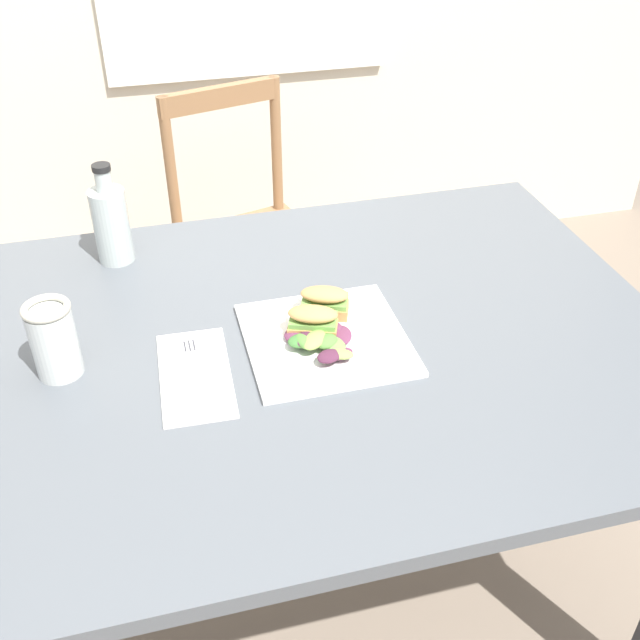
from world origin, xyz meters
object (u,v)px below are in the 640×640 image
(plate_lunch, at_px, (326,339))
(sandwich_half_front, at_px, (313,321))
(bottle_cold_brew, at_px, (112,228))
(mason_jar_iced_tea, at_px, (54,343))
(dining_table, at_px, (304,384))
(chair_wooden_far, at_px, (249,240))
(fork_on_napkin, at_px, (194,367))
(sandwich_half_back, at_px, (325,301))

(plate_lunch, relative_size, sandwich_half_front, 2.81)
(bottle_cold_brew, bearing_deg, mason_jar_iced_tea, -106.88)
(plate_lunch, xyz_separation_m, bottle_cold_brew, (-0.35, 0.39, 0.07))
(mason_jar_iced_tea, bearing_deg, dining_table, -1.57)
(chair_wooden_far, relative_size, fork_on_napkin, 4.70)
(dining_table, distance_m, plate_lunch, 0.12)
(plate_lunch, xyz_separation_m, sandwich_half_back, (0.02, 0.07, 0.03))
(chair_wooden_far, relative_size, sandwich_half_back, 8.58)
(chair_wooden_far, distance_m, plate_lunch, 0.96)
(dining_table, xyz_separation_m, chair_wooden_far, (0.05, 0.90, -0.18))
(sandwich_half_back, bearing_deg, plate_lunch, -103.60)
(dining_table, height_order, plate_lunch, plate_lunch)
(plate_lunch, distance_m, sandwich_half_back, 0.08)
(fork_on_napkin, bearing_deg, plate_lunch, 4.58)
(dining_table, height_order, sandwich_half_back, sandwich_half_back)
(dining_table, distance_m, sandwich_half_front, 0.15)
(chair_wooden_far, bearing_deg, dining_table, -93.01)
(sandwich_half_back, relative_size, fork_on_napkin, 0.55)
(chair_wooden_far, xyz_separation_m, bottle_cold_brew, (-0.36, -0.53, 0.37))
(sandwich_half_front, relative_size, mason_jar_iced_tea, 0.74)
(chair_wooden_far, xyz_separation_m, sandwich_half_front, (-0.03, -0.90, 0.33))
(sandwich_half_front, xyz_separation_m, sandwich_half_back, (0.04, 0.06, 0.00))
(sandwich_half_front, relative_size, sandwich_half_back, 1.00)
(sandwich_half_front, bearing_deg, mason_jar_iced_tea, 177.96)
(sandwich_half_front, bearing_deg, plate_lunch, -39.97)
(sandwich_half_front, distance_m, bottle_cold_brew, 0.50)
(sandwich_half_front, height_order, sandwich_half_back, same)
(sandwich_half_back, bearing_deg, chair_wooden_far, 90.49)
(sandwich_half_front, bearing_deg, dining_table, 166.90)
(dining_table, distance_m, bottle_cold_brew, 0.52)
(plate_lunch, distance_m, sandwich_half_front, 0.04)
(bottle_cold_brew, bearing_deg, chair_wooden_far, 55.46)
(sandwich_half_back, height_order, fork_on_napkin, sandwich_half_back)
(dining_table, bearing_deg, mason_jar_iced_tea, 178.43)
(chair_wooden_far, height_order, mason_jar_iced_tea, mason_jar_iced_tea)
(sandwich_half_back, bearing_deg, sandwich_half_front, -123.46)
(plate_lunch, xyz_separation_m, fork_on_napkin, (-0.24, -0.02, 0.00))
(fork_on_napkin, bearing_deg, sandwich_half_front, 9.11)
(plate_lunch, height_order, mason_jar_iced_tea, mason_jar_iced_tea)
(fork_on_napkin, xyz_separation_m, mason_jar_iced_tea, (-0.22, 0.05, 0.06))
(sandwich_half_front, xyz_separation_m, fork_on_napkin, (-0.22, -0.04, -0.03))
(dining_table, xyz_separation_m, mason_jar_iced_tea, (-0.42, 0.01, 0.17))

